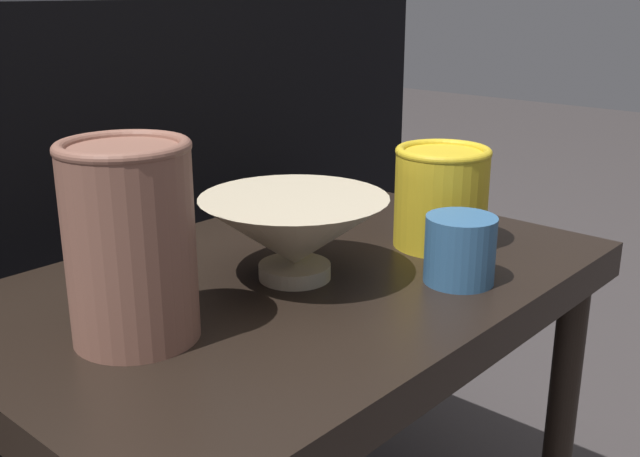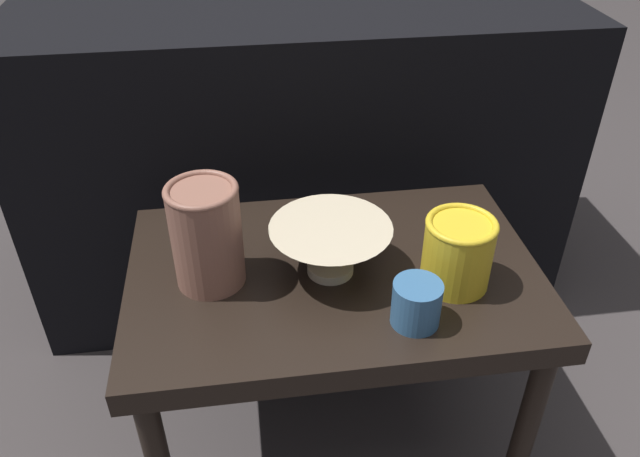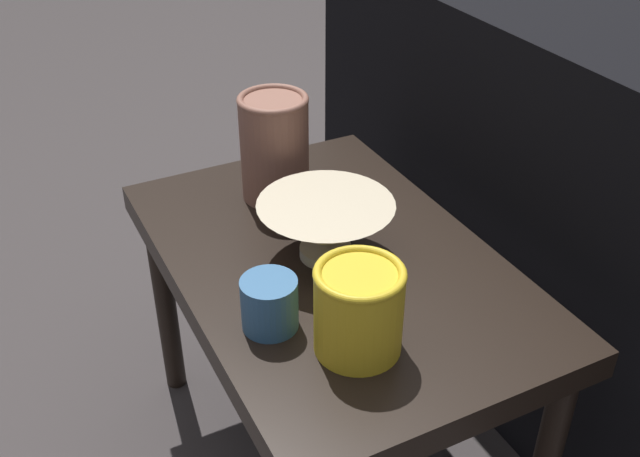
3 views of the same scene
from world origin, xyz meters
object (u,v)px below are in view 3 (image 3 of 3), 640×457
(bowl, at_px, (326,226))
(cup, at_px, (270,304))
(vase_textured_left, at_px, (276,146))
(vase_colorful_right, at_px, (359,308))

(bowl, xyz_separation_m, cup, (0.10, -0.13, -0.01))
(vase_textured_left, bearing_deg, vase_colorful_right, -9.34)
(vase_textured_left, relative_size, vase_colorful_right, 1.48)
(bowl, height_order, vase_textured_left, vase_textured_left)
(bowl, bearing_deg, vase_textured_left, 177.32)
(vase_textured_left, height_order, vase_colorful_right, vase_textured_left)
(cup, bearing_deg, vase_colorful_right, 42.95)
(cup, bearing_deg, vase_textured_left, 154.39)
(bowl, distance_m, vase_textured_left, 0.19)
(bowl, xyz_separation_m, vase_colorful_right, (0.18, -0.05, 0.01))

